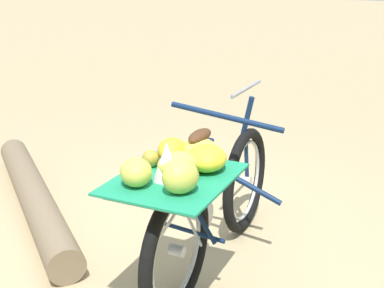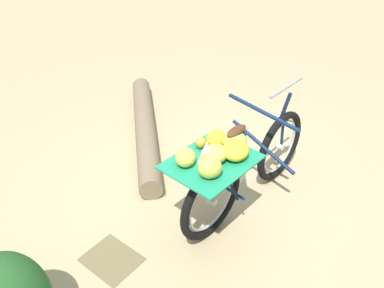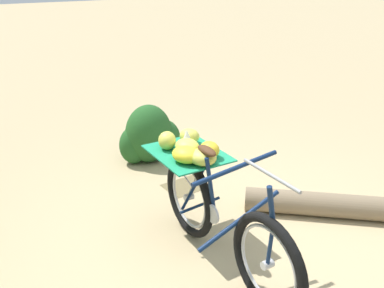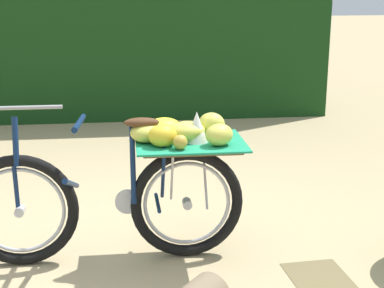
{
  "view_description": "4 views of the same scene",
  "coord_description": "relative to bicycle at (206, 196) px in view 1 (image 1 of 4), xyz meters",
  "views": [
    {
      "loc": [
        0.95,
        -2.59,
        1.76
      ],
      "look_at": [
        0.06,
        -0.29,
        0.93
      ],
      "focal_mm": 49.38,
      "sensor_mm": 36.0,
      "label": 1
    },
    {
      "loc": [
        1.38,
        -2.37,
        2.59
      ],
      "look_at": [
        -0.09,
        -0.52,
        0.97
      ],
      "focal_mm": 37.18,
      "sensor_mm": 36.0,
      "label": 2
    },
    {
      "loc": [
        1.78,
        2.27,
        2.19
      ],
      "look_at": [
        -0.07,
        -0.42,
        0.83
      ],
      "focal_mm": 39.12,
      "sensor_mm": 36.0,
      "label": 3
    },
    {
      "loc": [
        -3.37,
        0.23,
        1.71
      ],
      "look_at": [
        0.05,
        -0.41,
        0.75
      ],
      "focal_mm": 53.17,
      "sensor_mm": 36.0,
      "label": 4
    }
  ],
  "objects": [
    {
      "name": "fallen_log",
      "position": [
        -1.53,
        0.39,
        -0.41
      ],
      "size": [
        1.8,
        1.72,
        0.23
      ],
      "primitive_type": "cylinder",
      "rotation": [
        0.0,
        1.57,
        -0.76
      ],
      "color": "#7F6B51",
      "rests_on": "ground_plane"
    },
    {
      "name": "ground_plane",
      "position": [
        -0.03,
        -0.0,
        -0.53
      ],
      "size": [
        60.0,
        60.0,
        0.0
      ],
      "primitive_type": "plane",
      "color": "tan"
    },
    {
      "name": "bicycle",
      "position": [
        0.0,
        0.0,
        0.0
      ],
      "size": [
        0.71,
        1.79,
        1.03
      ],
      "rotation": [
        0.0,
        0.0,
        1.51
      ],
      "color": "black",
      "rests_on": "ground_plane"
    }
  ]
}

